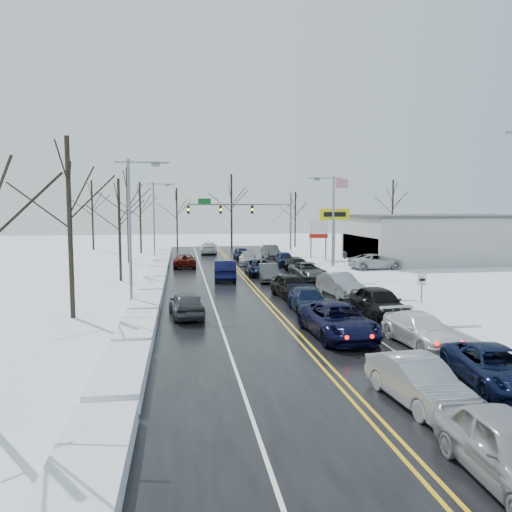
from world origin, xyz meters
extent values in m
plane|color=white|center=(0.00, 0.00, 0.00)|extent=(160.00, 160.00, 0.00)
cube|color=black|center=(0.00, 2.00, 0.01)|extent=(14.00, 84.00, 0.01)
cube|color=white|center=(-7.60, 2.00, 0.00)|extent=(1.70, 72.00, 0.65)
cube|color=white|center=(7.60, 2.00, 0.00)|extent=(1.70, 72.00, 0.65)
cylinder|color=slate|center=(8.50, 28.00, 4.00)|extent=(0.24, 0.24, 8.00)
cylinder|color=slate|center=(2.00, 28.00, 6.50)|extent=(13.00, 0.18, 0.18)
cylinder|color=slate|center=(7.30, 28.00, 5.40)|extent=(2.33, 0.10, 2.33)
cube|color=#0C591E|center=(-2.50, 28.00, 6.90)|extent=(1.60, 0.08, 0.70)
cube|color=black|center=(3.50, 28.00, 5.85)|extent=(0.32, 0.25, 1.05)
sphere|color=#3F0705|center=(3.50, 27.84, 6.15)|extent=(0.20, 0.20, 0.20)
sphere|color=orange|center=(3.50, 27.84, 5.85)|extent=(0.22, 0.22, 0.22)
sphere|color=black|center=(3.50, 27.84, 5.55)|extent=(0.20, 0.20, 0.20)
cube|color=black|center=(-0.50, 28.00, 5.85)|extent=(0.32, 0.25, 1.05)
sphere|color=#3F0705|center=(-0.50, 27.84, 6.15)|extent=(0.20, 0.20, 0.20)
sphere|color=orange|center=(-0.50, 27.84, 5.85)|extent=(0.22, 0.22, 0.22)
sphere|color=black|center=(-0.50, 27.84, 5.55)|extent=(0.20, 0.20, 0.20)
cube|color=black|center=(-4.50, 28.00, 5.85)|extent=(0.32, 0.25, 1.05)
sphere|color=#3F0705|center=(-4.50, 27.84, 6.15)|extent=(0.20, 0.20, 0.20)
sphere|color=orange|center=(-4.50, 27.84, 5.85)|extent=(0.22, 0.22, 0.22)
sphere|color=black|center=(-4.50, 27.84, 5.55)|extent=(0.20, 0.20, 0.20)
cylinder|color=slate|center=(10.50, 16.00, 2.80)|extent=(0.20, 0.20, 5.60)
cube|color=yellow|center=(10.50, 16.00, 5.40)|extent=(3.20, 0.30, 1.20)
cube|color=black|center=(10.50, 15.83, 5.40)|extent=(2.40, 0.04, 0.50)
cylinder|color=slate|center=(9.60, 22.00, 2.00)|extent=(0.16, 0.16, 4.00)
cylinder|color=slate|center=(11.40, 22.00, 2.00)|extent=(0.16, 0.16, 4.00)
cube|color=white|center=(10.50, 22.00, 4.30)|extent=(2.20, 0.22, 0.70)
cube|color=white|center=(10.50, 22.00, 3.50)|extent=(2.20, 0.22, 0.70)
cube|color=#B61A0E|center=(10.50, 22.00, 2.80)|extent=(2.20, 0.22, 0.50)
cylinder|color=slate|center=(8.20, -8.00, 1.10)|extent=(0.08, 0.08, 2.20)
cube|color=white|center=(8.20, -8.00, 2.00)|extent=(0.55, 0.05, 0.70)
cube|color=black|center=(8.20, -8.04, 2.00)|extent=(0.35, 0.02, 0.15)
cylinder|color=silver|center=(15.00, 30.00, 5.00)|extent=(0.14, 0.14, 10.00)
cube|color=#AAA9A5|center=(24.00, 18.00, 2.50)|extent=(20.00, 12.00, 5.00)
cube|color=#262628|center=(14.05, 18.00, 1.60)|extent=(0.10, 11.00, 2.80)
cube|color=#3F3F42|center=(24.00, 18.00, 5.15)|extent=(20.40, 12.40, 0.30)
cylinder|color=slate|center=(8.50, 10.00, 4.50)|extent=(0.18, 0.18, 9.00)
cylinder|color=slate|center=(7.70, 10.00, 8.80)|extent=(3.20, 0.12, 0.12)
cube|color=slate|center=(6.90, 10.00, 8.65)|extent=(0.50, 0.25, 0.18)
cylinder|color=slate|center=(-8.50, -4.00, 4.50)|extent=(0.18, 0.18, 9.00)
cylinder|color=slate|center=(-7.70, -4.00, 8.80)|extent=(3.20, 0.12, 0.12)
cube|color=slate|center=(-6.90, -4.00, 8.65)|extent=(0.50, 0.25, 0.18)
cylinder|color=slate|center=(-8.50, 24.00, 4.50)|extent=(0.18, 0.18, 9.00)
cylinder|color=slate|center=(-7.70, 24.00, 8.80)|extent=(3.20, 0.12, 0.12)
cube|color=slate|center=(-6.90, 24.00, 8.65)|extent=(0.50, 0.25, 0.18)
cylinder|color=#2D231C|center=(-11.50, -6.00, 5.00)|extent=(0.27, 0.27, 10.00)
cylinder|color=#2D231C|center=(-10.50, 8.00, 4.25)|extent=(0.23, 0.23, 8.50)
cylinder|color=#2D231C|center=(-11.20, 22.00, 5.25)|extent=(0.28, 0.28, 10.50)
cylinder|color=#2D231C|center=(-10.80, 34.00, 4.75)|extent=(0.25, 0.25, 9.50)
cylinder|color=#2D231C|center=(-18.00, 40.00, 5.00)|extent=(0.27, 0.27, 10.00)
cylinder|color=#2D231C|center=(-6.00, 41.00, 4.50)|extent=(0.24, 0.24, 9.00)
cylinder|color=#2D231C|center=(2.00, 39.00, 5.50)|extent=(0.29, 0.29, 11.00)
cylinder|color=#2D231C|center=(12.00, 40.50, 4.25)|extent=(0.23, 0.23, 8.50)
cylinder|color=#2D231C|center=(28.00, 41.00, 5.25)|extent=(0.28, 0.28, 10.50)
imported|color=#9C9EA4|center=(1.71, -24.99, 0.00)|extent=(1.98, 4.63, 1.56)
imported|color=#97999E|center=(1.80, -20.41, 0.00)|extent=(1.92, 4.52, 1.45)
imported|color=black|center=(1.85, -12.27, 0.00)|extent=(2.87, 5.81, 1.59)
imported|color=black|center=(1.87, -6.39, 0.00)|extent=(2.03, 4.75, 1.37)
imported|color=black|center=(1.89, -1.77, 0.00)|extent=(2.41, 4.92, 1.61)
imported|color=#3B3E3F|center=(1.72, 5.98, 0.00)|extent=(2.00, 4.57, 1.46)
imported|color=black|center=(1.56, 9.71, 0.00)|extent=(2.50, 5.15, 1.41)
imported|color=gray|center=(1.61, 18.21, 0.00)|extent=(2.44, 4.81, 1.34)
imported|color=black|center=(1.59, 23.36, 0.00)|extent=(1.79, 4.31, 1.46)
imported|color=black|center=(5.15, -19.37, 0.00)|extent=(2.83, 5.08, 1.34)
imported|color=white|center=(5.08, -14.16, 0.00)|extent=(2.34, 4.94, 1.39)
imported|color=black|center=(5.41, -8.57, 0.00)|extent=(2.20, 5.11, 1.72)
imported|color=gray|center=(5.43, -1.61, 0.00)|extent=(2.25, 4.96, 1.58)
imported|color=#393B3D|center=(5.17, 6.25, 0.00)|extent=(2.61, 5.35, 1.47)
imported|color=black|center=(5.43, 10.93, 0.00)|extent=(2.19, 4.73, 1.34)
imported|color=black|center=(5.31, 16.43, 0.00)|extent=(2.09, 4.50, 1.49)
imported|color=#3E4043|center=(5.31, 24.80, 0.00)|extent=(1.75, 4.75, 1.55)
imported|color=black|center=(-1.80, 7.16, 0.00)|extent=(2.17, 5.23, 1.68)
imported|color=#52100A|center=(-5.12, 16.94, 0.00)|extent=(2.32, 4.97, 1.38)
imported|color=silver|center=(-1.80, 31.45, 0.00)|extent=(2.56, 5.46, 1.54)
imported|color=#3E4043|center=(-5.22, -6.74, 0.00)|extent=(2.17, 4.48, 1.48)
imported|color=silver|center=(13.83, 12.60, 0.00)|extent=(5.56, 2.82, 1.51)
imported|color=silver|center=(17.19, 16.60, 0.00)|extent=(2.70, 5.95, 1.69)
imported|color=#3F4144|center=(15.06, 21.09, 0.00)|extent=(2.67, 5.27, 1.72)
camera|label=1|loc=(-5.48, -34.61, 6.14)|focal=35.00mm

